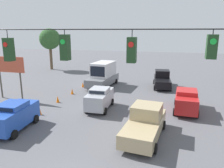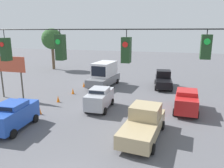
% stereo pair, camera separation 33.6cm
% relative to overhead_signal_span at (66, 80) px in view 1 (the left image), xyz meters
% --- Properties ---
extents(overhead_signal_span, '(20.90, 0.38, 7.73)m').
position_rel_overhead_signal_span_xyz_m(overhead_signal_span, '(0.00, 0.00, 0.00)').
color(overhead_signal_span, '#4C473D').
rests_on(overhead_signal_span, ground_plane).
extents(sedan_blue_parked_shoulder, '(2.30, 4.30, 2.02)m').
position_rel_overhead_signal_span_xyz_m(sedan_blue_parked_shoulder, '(6.77, -4.51, -4.05)').
color(sedan_blue_parked_shoulder, '#234CB2').
rests_on(sedan_blue_parked_shoulder, ground_plane).
extents(sedan_red_oncoming_far, '(2.23, 4.61, 1.97)m').
position_rel_overhead_signal_span_xyz_m(sedan_red_oncoming_far, '(-5.58, -11.92, -4.08)').
color(sedan_red_oncoming_far, red).
rests_on(sedan_red_oncoming_far, ground_plane).
extents(pickup_truck_black_oncoming_deep, '(2.53, 5.25, 2.12)m').
position_rel_overhead_signal_span_xyz_m(pickup_truck_black_oncoming_deep, '(-3.02, -20.25, -4.13)').
color(pickup_truck_black_oncoming_deep, black).
rests_on(pickup_truck_black_oncoming_deep, ground_plane).
extents(sedan_silver_withflow_mid, '(2.06, 4.03, 1.99)m').
position_rel_overhead_signal_span_xyz_m(sedan_silver_withflow_mid, '(2.09, -10.33, -4.07)').
color(sedan_silver_withflow_mid, '#A8AAB2').
rests_on(sedan_silver_withflow_mid, ground_plane).
extents(pickup_truck_tan_crossing_near, '(2.70, 5.63, 2.12)m').
position_rel_overhead_signal_span_xyz_m(pickup_truck_tan_crossing_near, '(-2.63, -5.97, -4.12)').
color(pickup_truck_tan_crossing_near, tan).
rests_on(pickup_truck_tan_crossing_near, ground_plane).
extents(box_truck_grey_withflow_far, '(2.96, 6.26, 3.12)m').
position_rel_overhead_signal_span_xyz_m(box_truck_grey_withflow_far, '(4.49, -18.78, -3.58)').
color(box_truck_grey_withflow_far, slate).
rests_on(box_truck_grey_withflow_far, ground_plane).
extents(traffic_cone_nearest, '(0.32, 0.32, 0.67)m').
position_rel_overhead_signal_span_xyz_m(traffic_cone_nearest, '(6.65, -4.34, -4.77)').
color(traffic_cone_nearest, orange).
rests_on(traffic_cone_nearest, ground_plane).
extents(traffic_cone_second, '(0.32, 0.32, 0.67)m').
position_rel_overhead_signal_span_xyz_m(traffic_cone_second, '(6.63, -7.53, -4.77)').
color(traffic_cone_second, orange).
rests_on(traffic_cone_second, ground_plane).
extents(traffic_cone_third, '(0.32, 0.32, 0.67)m').
position_rel_overhead_signal_span_xyz_m(traffic_cone_third, '(6.81, -10.96, -4.77)').
color(traffic_cone_third, orange).
rests_on(traffic_cone_third, ground_plane).
extents(traffic_cone_fourth, '(0.32, 0.32, 0.67)m').
position_rel_overhead_signal_span_xyz_m(traffic_cone_fourth, '(6.72, -14.09, -4.77)').
color(traffic_cone_fourth, orange).
rests_on(traffic_cone_fourth, ground_plane).
extents(traffic_cone_fifth, '(0.32, 0.32, 0.67)m').
position_rel_overhead_signal_span_xyz_m(traffic_cone_fifth, '(6.79, -17.39, -4.77)').
color(traffic_cone_fifth, orange).
rests_on(traffic_cone_fifth, ground_plane).
extents(roadside_billboard, '(3.63, 0.16, 4.48)m').
position_rel_overhead_signal_span_xyz_m(roadside_billboard, '(12.22, -10.88, -1.82)').
color(roadside_billboard, '#4C473D').
rests_on(roadside_billboard, ground_plane).
extents(tree_horizon_right, '(3.81, 3.81, 7.55)m').
position_rel_overhead_signal_span_xyz_m(tree_horizon_right, '(17.80, -28.35, 0.47)').
color(tree_horizon_right, brown).
rests_on(tree_horizon_right, ground_plane).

